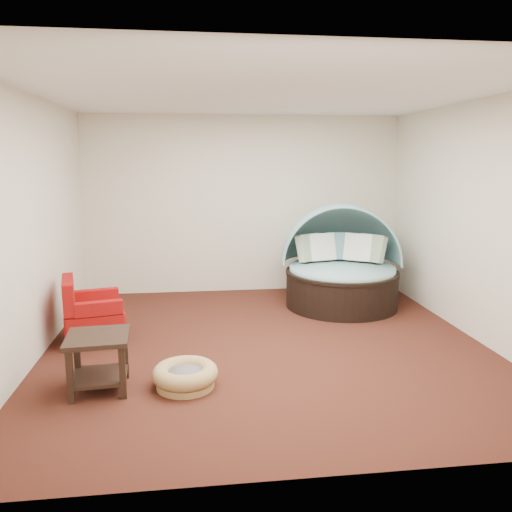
{
  "coord_description": "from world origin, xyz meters",
  "views": [
    {
      "loc": [
        -0.81,
        -5.45,
        2.11
      ],
      "look_at": [
        -0.05,
        0.6,
        0.93
      ],
      "focal_mm": 35.0,
      "sensor_mm": 36.0,
      "label": 1
    }
  ],
  "objects": [
    {
      "name": "wall_front",
      "position": [
        0.0,
        -2.5,
        1.4
      ],
      "size": [
        5.0,
        0.0,
        5.0
      ],
      "primitive_type": "plane",
      "rotation": [
        -1.57,
        0.0,
        0.0
      ],
      "color": "beige",
      "rests_on": "floor"
    },
    {
      "name": "side_table",
      "position": [
        -1.71,
        -0.96,
        0.34
      ],
      "size": [
        0.6,
        0.6,
        0.53
      ],
      "rotation": [
        0.0,
        0.0,
        0.08
      ],
      "color": "black",
      "rests_on": "floor"
    },
    {
      "name": "ceiling",
      "position": [
        0.0,
        0.0,
        2.8
      ],
      "size": [
        5.0,
        5.0,
        0.0
      ],
      "primitive_type": "plane",
      "rotation": [
        3.14,
        0.0,
        0.0
      ],
      "color": "white",
      "rests_on": "wall_back"
    },
    {
      "name": "floor",
      "position": [
        0.0,
        0.0,
        0.0
      ],
      "size": [
        5.0,
        5.0,
        0.0
      ],
      "primitive_type": "plane",
      "color": "#411B12",
      "rests_on": "ground"
    },
    {
      "name": "canopy_daybed",
      "position": [
        1.33,
        1.5,
        0.69
      ],
      "size": [
        1.93,
        1.89,
        1.49
      ],
      "rotation": [
        0.0,
        0.0,
        -0.18
      ],
      "color": "black",
      "rests_on": "floor"
    },
    {
      "name": "wall_right",
      "position": [
        2.5,
        0.0,
        1.4
      ],
      "size": [
        0.0,
        5.0,
        5.0
      ],
      "primitive_type": "plane",
      "rotation": [
        1.57,
        0.0,
        -1.57
      ],
      "color": "beige",
      "rests_on": "floor"
    },
    {
      "name": "wall_left",
      "position": [
        -2.5,
        0.0,
        1.4
      ],
      "size": [
        0.0,
        5.0,
        5.0
      ],
      "primitive_type": "plane",
      "rotation": [
        1.57,
        0.0,
        1.57
      ],
      "color": "beige",
      "rests_on": "floor"
    },
    {
      "name": "pet_basket",
      "position": [
        -0.92,
        -1.0,
        0.11
      ],
      "size": [
        0.78,
        0.78,
        0.22
      ],
      "rotation": [
        0.0,
        0.0,
        0.32
      ],
      "color": "#9A7D46",
      "rests_on": "floor"
    },
    {
      "name": "wall_back",
      "position": [
        0.0,
        2.5,
        1.4
      ],
      "size": [
        5.0,
        0.0,
        5.0
      ],
      "primitive_type": "plane",
      "rotation": [
        1.57,
        0.0,
        0.0
      ],
      "color": "beige",
      "rests_on": "floor"
    },
    {
      "name": "red_armchair",
      "position": [
        -2.05,
        0.37,
        0.36
      ],
      "size": [
        0.8,
        0.8,
        0.78
      ],
      "rotation": [
        0.0,
        0.0,
        0.23
      ],
      "color": "black",
      "rests_on": "floor"
    }
  ]
}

